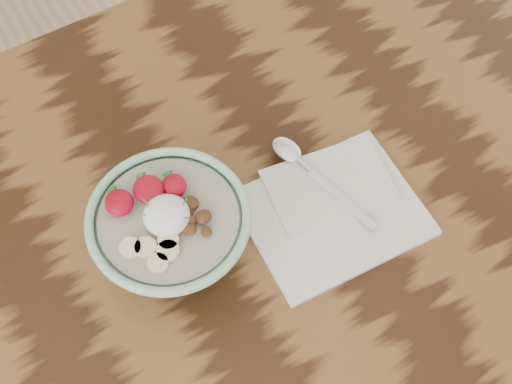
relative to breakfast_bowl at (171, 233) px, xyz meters
The scene contains 4 objects.
table 16.63cm from the breakfast_bowl, 57.76° to the left, with size 160.00×90.00×75.00cm.
breakfast_bowl is the anchor object (origin of this frame).
napkin 23.99cm from the breakfast_bowl, 12.10° to the right, with size 25.17×21.48×1.48cm.
spoon 23.16cm from the breakfast_bowl, ahead, with size 6.59×20.38×1.07cm.
Camera 1 is at (-12.99, -43.40, 165.04)cm, focal length 50.00 mm.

